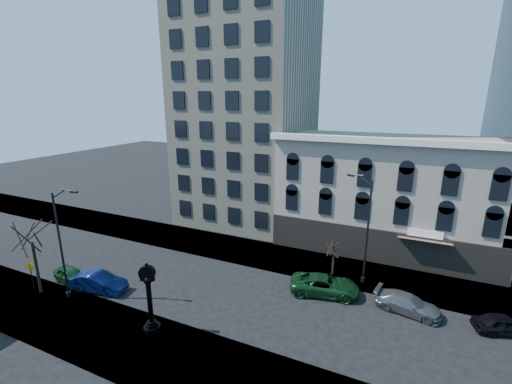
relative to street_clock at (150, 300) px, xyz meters
The scene contains 16 objects.
ground 7.03m from the street_clock, 78.51° to the left, with size 160.00×160.00×0.00m, color black.
sidewalk_far 14.71m from the street_clock, 84.82° to the left, with size 160.00×6.00×0.12m, color gray.
sidewalk_near 3.15m from the street_clock, 49.72° to the right, with size 160.00×6.00×0.12m, color gray.
cream_tower 30.80m from the street_clock, 100.73° to the left, with size 15.90×15.40×42.50m.
victorian_row 26.25m from the street_clock, 59.21° to the left, with size 22.60×11.19×12.50m.
street_clock is the anchor object (origin of this frame).
street_lamp_near 9.75m from the street_clock, behind, with size 2.40×0.86×9.42m.
street_lamp_far 18.51m from the street_clock, 47.77° to the left, with size 2.47×0.99×9.82m.
bare_tree_near 12.31m from the street_clock, behind, with size 4.26×4.26×7.32m.
bare_tree_far 16.61m from the street_clock, 53.48° to the left, with size 2.33×2.33×3.99m.
warning_sign 12.76m from the street_clock, behind, with size 0.81×0.36×2.63m.
car_near_a 11.33m from the street_clock, 168.51° to the left, with size 1.66×4.14×1.41m, color #143F1E.
car_near_b 8.28m from the street_clock, 163.46° to the left, with size 1.69×4.85×1.60m, color #0C194C.
car_far_a 14.09m from the street_clock, 44.73° to the left, with size 2.65×5.74×1.60m, color #143F1E.
car_far_b 19.23m from the street_clock, 31.35° to the left, with size 1.98×4.86×1.41m, color #595B60.
car_far_c 24.80m from the street_clock, 24.11° to the left, with size 1.61×3.99×1.36m, color black.
Camera 1 is at (13.99, -22.28, 15.97)m, focal length 24.00 mm.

